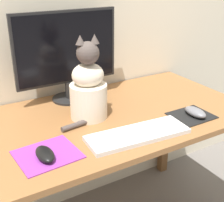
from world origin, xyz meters
name	(u,v)px	position (x,y,z in m)	size (l,w,h in m)	color
desk	(100,135)	(0.00, 0.00, 0.61)	(1.38, 0.70, 0.70)	brown
monitor	(67,53)	(-0.03, 0.25, 0.94)	(0.51, 0.17, 0.43)	black
keyboard	(138,134)	(0.05, -0.23, 0.72)	(0.42, 0.17, 0.02)	silver
mousepad_left	(47,154)	(-0.30, -0.17, 0.71)	(0.22, 0.20, 0.00)	purple
mousepad_right	(191,115)	(0.36, -0.20, 0.71)	(0.18, 0.16, 0.00)	black
computer_mouse_left	(45,154)	(-0.31, -0.19, 0.72)	(0.06, 0.11, 0.03)	black
computer_mouse_right	(195,112)	(0.37, -0.21, 0.73)	(0.06, 0.11, 0.04)	slate
cat	(88,88)	(-0.04, 0.02, 0.84)	(0.25, 0.19, 0.37)	beige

